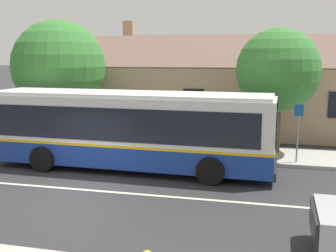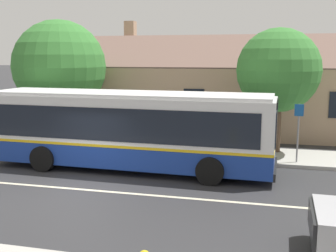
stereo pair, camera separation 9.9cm
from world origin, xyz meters
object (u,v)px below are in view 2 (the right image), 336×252
at_px(bench_by_building, 24,136).
at_px(bench_down_street, 104,140).
at_px(transit_bus, 129,128).
at_px(street_tree_secondary, 60,71).
at_px(street_tree_primary, 279,72).
at_px(bus_stop_sign, 298,126).

xyz_separation_m(bench_by_building, bench_down_street, (4.12, 0.09, -0.01)).
relative_size(transit_bus, street_tree_secondary, 1.82).
distance_m(transit_bus, street_tree_primary, 7.21).
xyz_separation_m(transit_bus, street_tree_secondary, (-5.21, 4.39, 2.03)).
height_order(bench_by_building, bus_stop_sign, bus_stop_sign).
bearing_deg(street_tree_primary, bench_down_street, -169.59).
bearing_deg(bench_down_street, bench_by_building, -178.70).
relative_size(bench_down_street, street_tree_primary, 0.27).
bearing_deg(bench_down_street, bus_stop_sign, -2.73).
height_order(bench_by_building, street_tree_primary, street_tree_primary).
xyz_separation_m(street_tree_primary, bus_stop_sign, (0.84, -1.84, -2.08)).
relative_size(bench_by_building, bus_stop_sign, 0.73).
height_order(street_tree_primary, street_tree_secondary, street_tree_secondary).
xyz_separation_m(bench_down_street, bus_stop_sign, (8.62, -0.41, 1.08)).
relative_size(transit_bus, bench_down_street, 7.40).
bearing_deg(bench_down_street, street_tree_secondary, 148.70).
xyz_separation_m(bench_down_street, street_tree_primary, (7.78, 1.43, 3.16)).
relative_size(bench_by_building, bench_down_street, 1.14).
bearing_deg(transit_bus, street_tree_primary, 34.72).
xyz_separation_m(street_tree_secondary, bus_stop_sign, (11.72, -2.29, -2.04)).
bearing_deg(bench_by_building, street_tree_secondary, 62.61).
height_order(transit_bus, bench_down_street, transit_bus).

